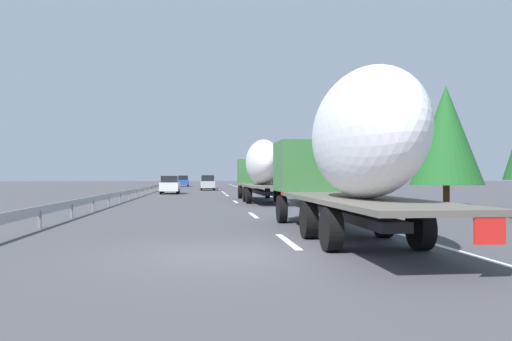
# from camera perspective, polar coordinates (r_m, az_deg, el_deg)

# --- Properties ---
(ground_plane) EXTENTS (260.00, 260.00, 0.00)m
(ground_plane) POSITION_cam_1_polar(r_m,az_deg,el_deg) (51.07, -5.76, -2.66)
(ground_plane) COLOR #424247
(lane_stripe_0) EXTENTS (3.20, 0.20, 0.01)m
(lane_stripe_0) POSITION_cam_1_polar(r_m,az_deg,el_deg) (13.36, 3.74, -8.26)
(lane_stripe_0) COLOR white
(lane_stripe_0) RESTS_ON ground_plane
(lane_stripe_1) EXTENTS (3.20, 0.20, 0.01)m
(lane_stripe_1) POSITION_cam_1_polar(r_m,az_deg,el_deg) (22.17, -0.32, -5.24)
(lane_stripe_1) COLOR white
(lane_stripe_1) RESTS_ON ground_plane
(lane_stripe_2) EXTENTS (3.20, 0.20, 0.01)m
(lane_stripe_2) POSITION_cam_1_polar(r_m,az_deg,el_deg) (33.91, -2.42, -3.66)
(lane_stripe_2) COLOR white
(lane_stripe_2) RESTS_ON ground_plane
(lane_stripe_3) EXTENTS (3.20, 0.20, 0.01)m
(lane_stripe_3) POSITION_cam_1_polar(r_m,az_deg,el_deg) (45.49, -3.42, -2.90)
(lane_stripe_3) COLOR white
(lane_stripe_3) RESTS_ON ground_plane
(lane_stripe_4) EXTENTS (3.20, 0.20, 0.01)m
(lane_stripe_4) POSITION_cam_1_polar(r_m,az_deg,el_deg) (50.72, -3.72, -2.67)
(lane_stripe_4) COLOR white
(lane_stripe_4) RESTS_ON ground_plane
(lane_stripe_5) EXTENTS (3.20, 0.20, 0.01)m
(lane_stripe_5) POSITION_cam_1_polar(r_m,az_deg,el_deg) (55.41, -3.94, -2.51)
(lane_stripe_5) COLOR white
(lane_stripe_5) RESTS_ON ground_plane
(lane_stripe_6) EXTENTS (3.20, 0.20, 0.01)m
(lane_stripe_6) POSITION_cam_1_polar(r_m,az_deg,el_deg) (64.69, -4.28, -2.24)
(lane_stripe_6) COLOR white
(lane_stripe_6) RESTS_ON ground_plane
(edge_line_right) EXTENTS (110.00, 0.20, 0.01)m
(edge_line_right) POSITION_cam_1_polar(r_m,az_deg,el_deg) (56.39, -0.21, -2.48)
(edge_line_right) COLOR white
(edge_line_right) RESTS_ON ground_plane
(truck_lead) EXTENTS (13.48, 2.55, 4.26)m
(truck_lead) POSITION_cam_1_polar(r_m,az_deg,el_deg) (34.33, 0.55, 0.44)
(truck_lead) COLOR #387038
(truck_lead) RESTS_ON ground_plane
(truck_trailing) EXTENTS (13.13, 2.55, 4.51)m
(truck_trailing) POSITION_cam_1_polar(r_m,az_deg,el_deg) (14.05, 10.71, 2.40)
(truck_trailing) COLOR #387038
(truck_trailing) RESTS_ON ground_plane
(car_white_van) EXTENTS (4.74, 1.83, 1.81)m
(car_white_van) POSITION_cam_1_polar(r_m,az_deg,el_deg) (49.98, -10.02, -1.64)
(car_white_van) COLOR white
(car_white_van) RESTS_ON ground_plane
(car_blue_sedan) EXTENTS (4.34, 1.92, 1.90)m
(car_blue_sedan) POSITION_cam_1_polar(r_m,az_deg,el_deg) (85.17, -8.52, -1.22)
(car_blue_sedan) COLOR #28479E
(car_blue_sedan) RESTS_ON ground_plane
(car_red_compact) EXTENTS (4.23, 1.87, 1.78)m
(car_red_compact) POSITION_cam_1_polar(r_m,az_deg,el_deg) (70.90, -5.73, -1.38)
(car_red_compact) COLOR red
(car_red_compact) RESTS_ON ground_plane
(car_silver_hatch) EXTENTS (4.48, 1.81, 1.90)m
(car_silver_hatch) POSITION_cam_1_polar(r_m,az_deg,el_deg) (62.33, -5.68, -1.43)
(car_silver_hatch) COLOR #ADB2B7
(car_silver_hatch) RESTS_ON ground_plane
(road_sign) EXTENTS (0.10, 0.90, 3.03)m
(road_sign) POSITION_cam_1_polar(r_m,az_deg,el_deg) (58.22, 0.78, -0.35)
(road_sign) COLOR gray
(road_sign) RESTS_ON ground_plane
(tree_1) EXTENTS (3.96, 3.96, 6.85)m
(tree_1) POSITION_cam_1_polar(r_m,az_deg,el_deg) (29.20, 21.34, 3.88)
(tree_1) COLOR #472D19
(tree_1) RESTS_ON ground_plane
(tree_2) EXTENTS (2.93, 2.93, 7.19)m
(tree_2) POSITION_cam_1_polar(r_m,az_deg,el_deg) (79.77, 1.98, 1.34)
(tree_2) COLOR #472D19
(tree_2) RESTS_ON ground_plane
(tree_3) EXTENTS (3.43, 3.43, 5.79)m
(tree_3) POSITION_cam_1_polar(r_m,az_deg,el_deg) (47.01, 8.90, 1.47)
(tree_3) COLOR #472D19
(tree_3) RESTS_ON ground_plane
(tree_4) EXTENTS (2.84, 2.84, 7.11)m
(tree_4) POSITION_cam_1_polar(r_m,az_deg,el_deg) (85.19, 1.65, 1.17)
(tree_4) COLOR #472D19
(tree_4) RESTS_ON ground_plane
(guardrail_median) EXTENTS (94.00, 0.10, 0.76)m
(guardrail_median) POSITION_cam_1_polar(r_m,az_deg,el_deg) (54.33, -12.13, -1.92)
(guardrail_median) COLOR #9EA0A5
(guardrail_median) RESTS_ON ground_plane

